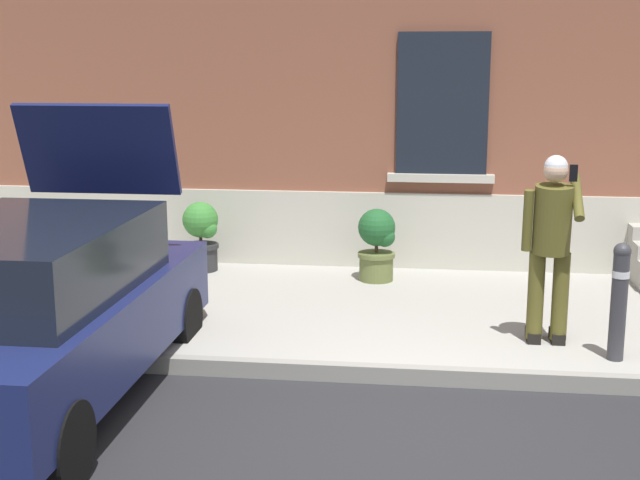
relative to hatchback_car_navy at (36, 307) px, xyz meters
The scene contains 10 objects.
ground_plane 2.96m from the hatchback_car_navy, ahead, with size 80.00×80.00×0.00m, color #232326.
sidewalk 3.96m from the hatchback_car_navy, 43.01° to the left, with size 24.00×3.60×0.15m, color #99968E.
curb_edge 3.04m from the hatchback_car_navy, 15.59° to the left, with size 24.00×0.12×0.15m, color gray.
hatchback_car_navy is the anchor object (origin of this frame).
bollard_near_person 4.88m from the hatchback_car_navy, 14.28° to the left, with size 0.15×0.15×1.04m.
bollard_far_left 1.31m from the hatchback_car_navy, 67.28° to the left, with size 0.15×0.15×1.04m.
person_on_phone 4.48m from the hatchback_car_navy, 20.67° to the left, with size 0.51×0.47×1.75m.
planter_cream 4.12m from the hatchback_car_navy, 117.37° to the left, with size 0.44×0.44×0.86m.
planter_charcoal 3.99m from the hatchback_car_navy, 85.76° to the left, with size 0.44×0.44×0.86m.
planter_olive 4.50m from the hatchback_car_navy, 56.44° to the left, with size 0.44×0.44×0.86m.
Camera 1 is at (0.23, -6.22, 2.73)m, focal length 49.22 mm.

